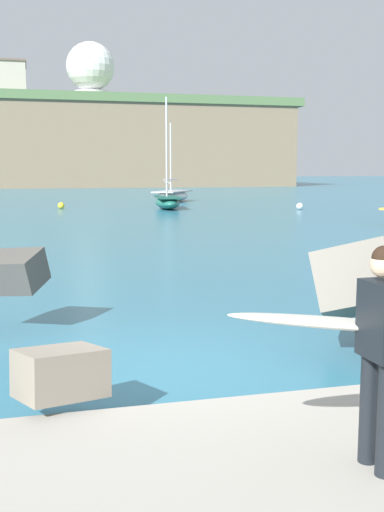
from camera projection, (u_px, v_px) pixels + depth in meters
ground_plane at (169, 368)px, 8.16m from camera, size 400.00×400.00×0.00m
breakwater_jetty at (129, 285)px, 8.61m from camera, size 31.77×6.45×2.82m
surfer_with_board at (369, 338)px, 4.87m from camera, size 2.10×1.19×1.78m
boat_near_centre at (167, 201)px, 40.59m from camera, size 1.94×4.42×7.18m
boat_mid_left at (173, 196)px, 49.39m from camera, size 4.52×5.66×6.14m
mooring_buoy_inner at (300, 206)px, 39.88m from camera, size 0.44×0.44×0.44m
mooring_buoy_middle at (61, 206)px, 40.65m from camera, size 0.44×0.44×0.44m
radar_dome at (91, 71)px, 101.15m from camera, size 7.82×7.82×10.12m
station_building_west at (10, 83)px, 98.02m from camera, size 5.23×8.25×6.27m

